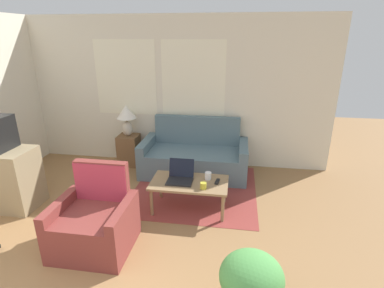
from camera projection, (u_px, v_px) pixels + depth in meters
wall_back at (164, 92)px, 5.31m from camera, size 5.84×0.06×2.60m
rug at (195, 189)px, 4.67m from camera, size 1.86×1.88×0.01m
couch at (195, 157)px, 5.17m from camera, size 1.78×0.85×0.93m
armchair at (96, 223)px, 3.35m from camera, size 0.83×0.74×0.92m
tv_dresser at (0, 178)px, 4.10m from camera, size 1.00×0.55×0.84m
side_table at (129, 150)px, 5.49m from camera, size 0.36×0.36×0.56m
table_lamp at (126, 116)px, 5.27m from camera, size 0.34×0.34×0.56m
coffee_table at (189, 185)px, 4.03m from camera, size 1.03×0.58×0.41m
laptop at (180, 176)px, 4.04m from camera, size 0.34×0.32×0.27m
cup_navy at (203, 186)px, 3.82m from camera, size 0.08×0.08×0.08m
cup_yellow at (208, 176)px, 4.08m from camera, size 0.09×0.09×0.10m
tv_remote at (217, 182)px, 4.00m from camera, size 0.06×0.15×0.02m
potted_plant at (251, 281)px, 2.42m from camera, size 0.52×0.52×0.63m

